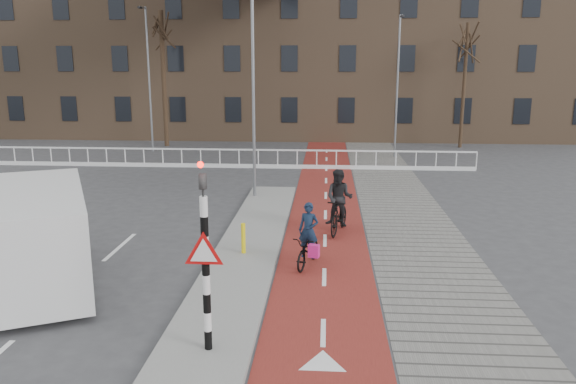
{
  "coord_description": "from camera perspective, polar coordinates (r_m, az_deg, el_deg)",
  "views": [
    {
      "loc": [
        1.52,
        -11.29,
        5.22
      ],
      "look_at": [
        0.38,
        5.0,
        1.5
      ],
      "focal_mm": 35.0,
      "sensor_mm": 36.0,
      "label": 1
    }
  ],
  "objects": [
    {
      "name": "tree_right",
      "position": [
        37.58,
        17.44,
        10.19
      ],
      "size": [
        0.22,
        0.22,
        7.73
      ],
      "primitive_type": "cylinder",
      "color": "black",
      "rests_on": "ground"
    },
    {
      "name": "streetlight_near",
      "position": [
        21.8,
        -3.55,
        10.75
      ],
      "size": [
        0.12,
        0.12,
        8.87
      ],
      "primitive_type": "cylinder",
      "color": "slate",
      "rests_on": "ground"
    },
    {
      "name": "railing",
      "position": [
        29.45,
        -8.85,
        3.08
      ],
      "size": [
        28.0,
        0.1,
        0.99
      ],
      "color": "silver",
      "rests_on": "ground"
    },
    {
      "name": "traffic_signal",
      "position": [
        10.04,
        -8.43,
        -6.08
      ],
      "size": [
        0.8,
        0.8,
        3.68
      ],
      "color": "black",
      "rests_on": "curb_island"
    },
    {
      "name": "cyclist_far",
      "position": [
        17.68,
        5.21,
        -1.53
      ],
      "size": [
        1.02,
        1.98,
        2.04
      ],
      "rotation": [
        0.0,
        0.0,
        -0.26
      ],
      "color": "black",
      "rests_on": "bike_lane"
    },
    {
      "name": "van",
      "position": [
        14.68,
        -24.16,
        -4.1
      ],
      "size": [
        4.35,
        5.83,
        2.34
      ],
      "rotation": [
        0.0,
        0.0,
        0.46
      ],
      "color": "silver",
      "rests_on": "ground"
    },
    {
      "name": "townhouse_row",
      "position": [
        43.6,
        -2.02,
        16.24
      ],
      "size": [
        46.0,
        10.0,
        15.9
      ],
      "color": "#7F6047",
      "rests_on": "ground"
    },
    {
      "name": "cyclist_near",
      "position": [
        14.83,
        2.1,
        -5.4
      ],
      "size": [
        0.99,
        1.7,
        1.71
      ],
      "rotation": [
        0.0,
        0.0,
        -0.29
      ],
      "color": "black",
      "rests_on": "bike_lane"
    },
    {
      "name": "ground",
      "position": [
        12.53,
        -3.39,
        -11.81
      ],
      "size": [
        120.0,
        120.0,
        0.0
      ],
      "primitive_type": "plane",
      "color": "#38383A",
      "rests_on": "ground"
    },
    {
      "name": "streetlight_right",
      "position": [
        32.7,
        11.03,
        10.36
      ],
      "size": [
        0.12,
        0.12,
        7.87
      ],
      "primitive_type": "cylinder",
      "color": "slate",
      "rests_on": "ground"
    },
    {
      "name": "bike_lane",
      "position": [
        21.92,
        3.85,
        -0.96
      ],
      "size": [
        2.5,
        60.0,
        0.01
      ],
      "primitive_type": "cube",
      "color": "maroon",
      "rests_on": "ground"
    },
    {
      "name": "streetlight_left",
      "position": [
        35.19,
        -13.91,
        10.89
      ],
      "size": [
        0.12,
        0.12,
        8.5
      ],
      "primitive_type": "cylinder",
      "color": "slate",
      "rests_on": "ground"
    },
    {
      "name": "curb_island",
      "position": [
        16.29,
        -4.04,
        -5.67
      ],
      "size": [
        1.8,
        16.0,
        0.12
      ],
      "primitive_type": "cube",
      "color": "gray",
      "rests_on": "ground"
    },
    {
      "name": "sidewalk",
      "position": [
        22.1,
        11.13,
        -1.06
      ],
      "size": [
        3.0,
        60.0,
        0.01
      ],
      "primitive_type": "cube",
      "color": "slate",
      "rests_on": "ground"
    },
    {
      "name": "tree_mid",
      "position": [
        37.47,
        -12.5,
        11.08
      ],
      "size": [
        0.3,
        0.3,
        8.52
      ],
      "primitive_type": "cylinder",
      "color": "black",
      "rests_on": "ground"
    },
    {
      "name": "bollard",
      "position": [
        15.56,
        -4.56,
        -4.7
      ],
      "size": [
        0.12,
        0.12,
        0.85
      ],
      "primitive_type": "cylinder",
      "color": "yellow",
      "rests_on": "curb_island"
    }
  ]
}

